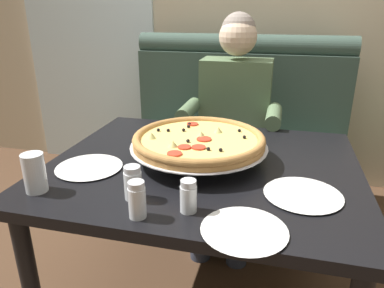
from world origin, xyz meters
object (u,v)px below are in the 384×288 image
(dining_table, at_px, (203,182))
(shaker_parmesan, at_px, (188,198))
(plate_near_right, at_px, (89,166))
(booth_bench, at_px, (234,150))
(pizza, at_px, (199,141))
(plate_far_side, at_px, (244,228))
(shaker_pepper_flakes, at_px, (133,185))
(shaker_oregano, at_px, (137,202))
(patio_chair, at_px, (130,88))
(diner_main, at_px, (233,117))
(plate_near_left, at_px, (303,193))
(drinking_glass, at_px, (35,175))

(dining_table, relative_size, shaker_parmesan, 11.63)
(plate_near_right, bearing_deg, booth_bench, 69.95)
(pizza, distance_m, plate_far_side, 0.51)
(booth_bench, relative_size, plate_far_side, 6.01)
(pizza, height_order, plate_near_right, pizza)
(dining_table, xyz_separation_m, shaker_pepper_flakes, (-0.16, -0.33, 0.13))
(shaker_oregano, xyz_separation_m, shaker_parmesan, (0.14, 0.07, -0.01))
(patio_chair, bearing_deg, booth_bench, -42.57)
(diner_main, distance_m, plate_near_left, 0.95)
(booth_bench, bearing_deg, shaker_oregano, -94.16)
(plate_far_side, bearing_deg, dining_table, 116.18)
(plate_near_left, xyz_separation_m, plate_far_side, (-0.16, -0.24, 0.00))
(pizza, xyz_separation_m, plate_near_left, (0.39, -0.20, -0.07))
(shaker_oregano, distance_m, shaker_pepper_flakes, 0.11)
(shaker_parmesan, height_order, plate_far_side, shaker_parmesan)
(pizza, bearing_deg, patio_chair, 120.14)
(plate_near_left, distance_m, patio_chair, 2.78)
(booth_bench, height_order, plate_near_right, booth_bench)
(plate_near_left, distance_m, plate_near_right, 0.78)
(booth_bench, distance_m, diner_main, 0.41)
(booth_bench, xyz_separation_m, pizza, (-0.02, -0.94, 0.41))
(shaker_pepper_flakes, height_order, patio_chair, patio_chair)
(diner_main, bearing_deg, pizza, -93.45)
(booth_bench, height_order, shaker_parmesan, booth_bench)
(dining_table, bearing_deg, pizza, 137.46)
(pizza, bearing_deg, shaker_oregano, -99.85)
(drinking_glass, bearing_deg, diner_main, 64.58)
(diner_main, relative_size, shaker_pepper_flakes, 11.48)
(booth_bench, distance_m, plate_near_right, 1.24)
(pizza, height_order, plate_far_side, pizza)
(shaker_oregano, bearing_deg, drinking_glass, 170.40)
(diner_main, bearing_deg, shaker_oregano, -96.01)
(shaker_parmesan, bearing_deg, shaker_oregano, -154.23)
(drinking_glass, bearing_deg, dining_table, 36.45)
(shaker_pepper_flakes, relative_size, plate_far_side, 0.46)
(plate_near_left, height_order, drinking_glass, drinking_glass)
(diner_main, height_order, pizza, diner_main)
(shaker_oregano, relative_size, shaker_pepper_flakes, 1.02)
(plate_near_right, relative_size, patio_chair, 0.29)
(plate_far_side, bearing_deg, patio_chair, 119.69)
(shaker_parmesan, relative_size, plate_near_right, 0.41)
(plate_near_left, bearing_deg, dining_table, 154.36)
(shaker_pepper_flakes, relative_size, drinking_glass, 0.84)
(pizza, relative_size, shaker_parmesan, 5.26)
(dining_table, height_order, shaker_parmesan, shaker_parmesan)
(pizza, bearing_deg, drinking_glass, -140.53)
(patio_chair, bearing_deg, shaker_oregano, -65.91)
(diner_main, height_order, shaker_parmesan, diner_main)
(plate_near_left, xyz_separation_m, patio_chair, (-1.60, 2.27, -0.21))
(booth_bench, distance_m, shaker_oregano, 1.44)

